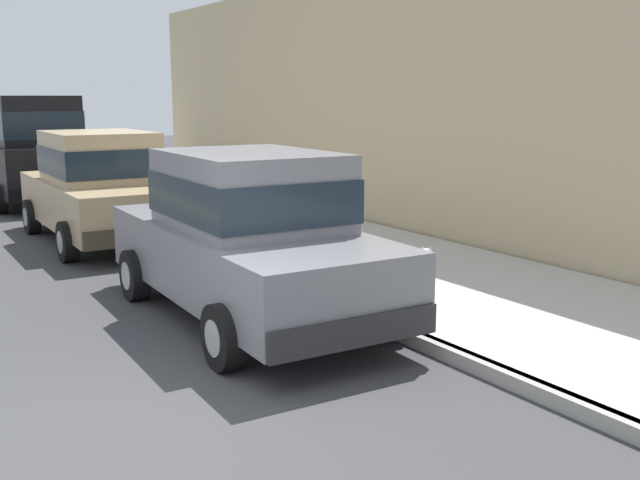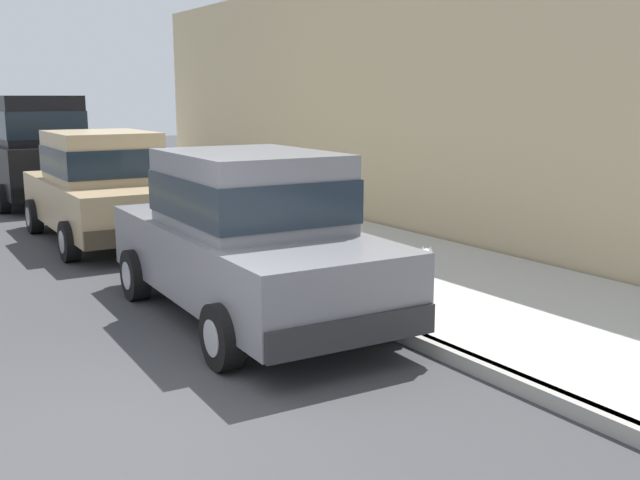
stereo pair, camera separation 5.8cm
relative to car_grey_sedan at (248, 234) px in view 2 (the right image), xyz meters
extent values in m
plane|color=#38383A|center=(-2.21, -2.14, -0.98)|extent=(80.00, 80.00, 0.00)
cube|color=gray|center=(0.99, -2.14, -0.91)|extent=(0.16, 64.00, 0.14)
cube|color=#B7B5AD|center=(2.79, -2.14, -0.91)|extent=(3.60, 64.00, 0.14)
cube|color=slate|center=(0.00, 0.04, -0.28)|extent=(1.97, 4.57, 0.76)
cube|color=slate|center=(0.00, -0.06, 0.52)|extent=(1.66, 2.16, 0.84)
cube|color=#19232D|center=(0.00, -0.06, 0.45)|extent=(1.70, 2.20, 0.46)
cube|color=#252527|center=(0.09, 2.24, -0.52)|extent=(1.77, 0.27, 0.28)
cube|color=#252527|center=(-0.08, -2.16, -0.52)|extent=(1.77, 0.27, 0.28)
cylinder|color=black|center=(-0.84, 1.47, -0.66)|extent=(0.24, 0.65, 0.64)
cylinder|color=#9E9EA3|center=(-0.84, 1.47, -0.66)|extent=(0.25, 0.36, 0.35)
cylinder|color=black|center=(0.95, 1.40, -0.66)|extent=(0.24, 0.65, 0.64)
cylinder|color=#9E9EA3|center=(0.95, 1.40, -0.66)|extent=(0.25, 0.36, 0.35)
cylinder|color=black|center=(-0.95, -1.32, -0.66)|extent=(0.24, 0.65, 0.64)
cylinder|color=#9E9EA3|center=(-0.95, -1.32, -0.66)|extent=(0.25, 0.36, 0.35)
cylinder|color=black|center=(0.85, -1.39, -0.66)|extent=(0.24, 0.65, 0.64)
cylinder|color=#9E9EA3|center=(0.85, -1.39, -0.66)|extent=(0.25, 0.36, 0.35)
cube|color=#EAEACC|center=(-0.47, 2.29, -0.17)|extent=(0.28, 0.09, 0.14)
cube|color=#EAEACC|center=(0.65, 2.24, -0.17)|extent=(0.28, 0.09, 0.14)
cube|color=tan|center=(-0.07, 5.48, -0.28)|extent=(1.90, 4.54, 0.76)
cube|color=tan|center=(-0.07, 5.38, 0.52)|extent=(1.63, 2.13, 0.84)
cube|color=#19232D|center=(-0.07, 5.38, 0.45)|extent=(1.67, 2.17, 0.46)
cube|color=#3E3527|center=(-0.02, 7.68, -0.52)|extent=(1.77, 0.24, 0.28)
cube|color=#3E3527|center=(-0.11, 3.29, -0.52)|extent=(1.77, 0.24, 0.28)
cylinder|color=black|center=(-0.94, 6.90, -0.66)|extent=(0.23, 0.64, 0.64)
cylinder|color=#9E9EA3|center=(-0.94, 6.90, -0.66)|extent=(0.25, 0.36, 0.35)
cylinder|color=black|center=(0.86, 6.86, -0.66)|extent=(0.23, 0.64, 0.64)
cylinder|color=#9E9EA3|center=(0.86, 6.86, -0.66)|extent=(0.25, 0.36, 0.35)
cylinder|color=black|center=(-1.00, 4.11, -0.66)|extent=(0.23, 0.64, 0.64)
cylinder|color=#9E9EA3|center=(-1.00, 4.11, -0.66)|extent=(0.25, 0.36, 0.35)
cylinder|color=black|center=(0.80, 4.07, -0.66)|extent=(0.23, 0.64, 0.64)
cylinder|color=#9E9EA3|center=(0.80, 4.07, -0.66)|extent=(0.25, 0.36, 0.35)
cube|color=#EAEACC|center=(-0.58, 7.73, -0.17)|extent=(0.28, 0.09, 0.14)
cube|color=#EAEACC|center=(0.54, 7.70, -0.17)|extent=(0.28, 0.09, 0.14)
cube|color=black|center=(-0.07, 11.24, -0.11)|extent=(1.97, 4.83, 1.10)
cube|color=black|center=(-0.07, 11.24, 0.99)|extent=(1.73, 3.83, 1.10)
cube|color=#19232D|center=(-0.07, 11.24, 0.90)|extent=(1.77, 3.87, 0.61)
cube|color=black|center=(-0.11, 13.59, -0.52)|extent=(1.86, 0.23, 0.28)
cube|color=black|center=(-0.04, 8.89, -0.52)|extent=(1.86, 0.23, 0.28)
cylinder|color=black|center=(0.85, 12.74, -0.66)|extent=(0.23, 0.64, 0.64)
cylinder|color=#9E9EA3|center=(0.85, 12.74, -0.66)|extent=(0.25, 0.36, 0.35)
cylinder|color=black|center=(-1.00, 9.73, -0.66)|extent=(0.23, 0.64, 0.64)
cylinder|color=#9E9EA3|center=(-1.00, 9.73, -0.66)|extent=(0.25, 0.36, 0.35)
cylinder|color=black|center=(0.90, 9.76, -0.66)|extent=(0.23, 0.64, 0.64)
cylinder|color=#9E9EA3|center=(0.90, 9.76, -0.66)|extent=(0.25, 0.36, 0.35)
cube|color=#EAEACC|center=(0.48, 13.63, 0.05)|extent=(0.28, 0.08, 0.14)
ellipsoid|color=white|center=(2.18, -0.43, -0.56)|extent=(0.48, 0.41, 0.20)
cylinder|color=white|center=(2.26, -0.31, -0.75)|extent=(0.05, 0.05, 0.18)
cylinder|color=white|center=(2.32, -0.41, -0.75)|extent=(0.05, 0.05, 0.18)
cylinder|color=white|center=(2.03, -0.46, -0.75)|extent=(0.05, 0.05, 0.18)
cylinder|color=white|center=(2.10, -0.56, -0.75)|extent=(0.05, 0.05, 0.18)
sphere|color=white|center=(2.42, -0.27, -0.47)|extent=(0.17, 0.17, 0.17)
ellipsoid|color=gray|center=(2.49, -0.22, -0.49)|extent=(0.13, 0.12, 0.06)
cone|color=white|center=(2.38, -0.24, -0.39)|extent=(0.06, 0.06, 0.07)
cone|color=white|center=(2.44, -0.32, -0.39)|extent=(0.06, 0.06, 0.07)
cylinder|color=white|center=(1.96, -0.58, -0.50)|extent=(0.12, 0.10, 0.13)
cube|color=tan|center=(4.89, 3.79, 1.44)|extent=(0.50, 20.00, 4.85)
camera|label=1|loc=(-3.76, -7.32, 1.54)|focal=41.42mm
camera|label=2|loc=(-3.71, -7.35, 1.54)|focal=41.42mm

